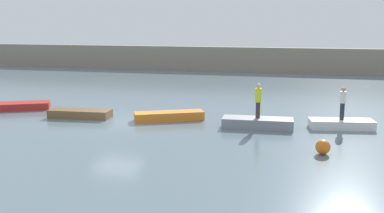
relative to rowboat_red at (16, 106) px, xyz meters
name	(u,v)px	position (x,y,z in m)	size (l,w,h in m)	color
ground_plane	(117,122)	(7.23, -1.79, -0.21)	(120.00, 120.00, 0.00)	slate
embankment_wall	(210,59)	(7.23, 23.85, 1.06)	(80.00, 1.20, 2.54)	gray
rowboat_red	(16,106)	(0.00, 0.00, 0.00)	(3.86, 1.24, 0.42)	red
rowboat_brown	(80,114)	(4.85, -1.21, 0.02)	(3.38, 1.13, 0.45)	brown
rowboat_orange	(169,116)	(9.80, -0.68, 0.02)	(3.70, 0.95, 0.46)	orange
rowboat_grey	(258,123)	(14.58, -1.32, 0.04)	(3.49, 1.17, 0.50)	gray
rowboat_white	(341,124)	(18.64, -0.52, 0.01)	(3.09, 1.08, 0.44)	white
person_hiviz_shirt	(258,99)	(14.58, -1.32, 1.26)	(0.32, 0.32, 1.74)	#38332D
person_white_shirt	(343,102)	(18.64, -0.52, 1.15)	(0.32, 0.32, 1.64)	#232838
mooring_buoy	(323,147)	(17.54, -5.24, 0.09)	(0.60, 0.60, 0.60)	orange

